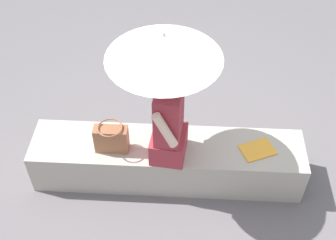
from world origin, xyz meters
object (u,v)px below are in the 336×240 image
parasol (164,47)px  magazine (257,150)px  handbag_black (111,138)px  person_seated (169,120)px

parasol → magazine: (0.79, 0.00, -1.04)m
handbag_black → magazine: bearing=2.3°
handbag_black → magazine: size_ratio=1.01×
magazine → parasol: bearing=156.9°
person_seated → parasol: parasol is taller
person_seated → parasol: size_ratio=0.77×
parasol → magazine: bearing=0.2°
person_seated → magazine: size_ratio=3.21×
parasol → handbag_black: 1.02m
handbag_black → magazine: handbag_black is taller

